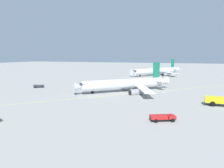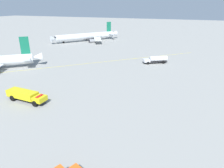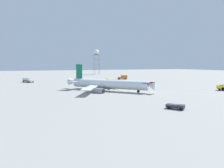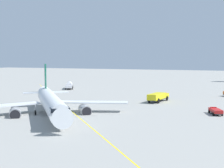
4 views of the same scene
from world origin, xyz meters
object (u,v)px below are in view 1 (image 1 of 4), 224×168
(airliner_main, at_px, (125,85))
(ops_pickup_truck, at_px, (163,117))
(airliner_secondary, at_px, (157,71))
(baggage_truck_truck, at_px, (39,86))

(airliner_main, xyz_separation_m, ops_pickup_truck, (32.27, 17.15, -1.84))
(airliner_secondary, bearing_deg, airliner_main, 33.45)
(baggage_truck_truck, height_order, ops_pickup_truck, ops_pickup_truck)
(baggage_truck_truck, relative_size, ops_pickup_truck, 0.81)
(airliner_secondary, height_order, baggage_truck_truck, airliner_secondary)
(airliner_secondary, relative_size, baggage_truck_truck, 8.32)
(airliner_main, relative_size, baggage_truck_truck, 6.95)
(airliner_secondary, bearing_deg, baggage_truck_truck, 6.52)
(baggage_truck_truck, xyz_separation_m, ops_pickup_truck, (28.78, 55.27, 0.09))
(airliner_main, bearing_deg, ops_pickup_truck, 75.83)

